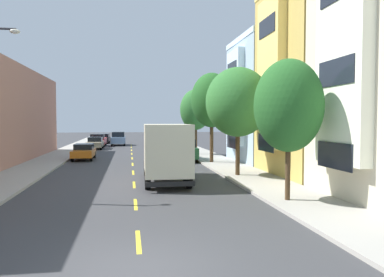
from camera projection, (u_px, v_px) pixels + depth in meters
The scene contains 21 objects.
ground_plane at pixel (132, 155), 38.73m from camera, with size 160.00×160.00×0.00m, color #38383A.
sidewalk_left at pixel (55, 158), 35.61m from camera, with size 3.20×120.00×0.14m, color #A39E93.
sidewalk_right at pixel (205, 156), 37.90m from camera, with size 3.20×120.00×0.14m, color #A39E93.
lane_centerline_dashes at pixel (132, 161), 33.31m from camera, with size 0.14×47.20×0.01m.
townhouse_second_mustard at pixel (350, 82), 24.53m from camera, with size 10.92×7.87×12.35m.
townhouse_third_powder_blue at pixel (299, 103), 32.57m from camera, with size 11.48×7.87×10.41m.
street_tree_nearest at pixel (288, 106), 16.14m from camera, with size 2.92×2.92×5.97m.
street_tree_second at pixel (238, 102), 23.64m from camera, with size 4.00×4.00×6.67m.
street_tree_third at pixel (212, 100), 31.14m from camera, with size 3.38×3.38×7.27m.
street_tree_farthest at pixel (196, 110), 38.69m from camera, with size 3.16×3.16×6.56m.
delivery_box_truck at pixel (166, 149), 21.77m from camera, with size 2.58×7.18×3.31m.
parked_sedan_silver at pixel (163, 140), 55.03m from camera, with size 1.87×4.53×1.43m.
parked_suv_forest at pixel (184, 150), 33.53m from camera, with size 2.03×4.83×1.93m.
parked_pickup_red at pixel (98, 140), 52.60m from camera, with size 2.05×5.32×1.73m.
parked_sedan_orange at pixel (84, 151), 34.52m from camera, with size 1.80×4.50×1.43m.
parked_wagon_champagne at pixel (95, 143), 47.43m from camera, with size 1.85×4.71×1.50m.
parked_wagon_burgundy at pixel (174, 146), 40.34m from camera, with size 1.92×4.74×1.50m.
parked_sedan_charcoal at pixel (158, 138), 62.38m from camera, with size 1.93×4.55×1.43m.
parked_wagon_black at pixel (104, 138), 59.91m from camera, with size 1.94×4.74×1.50m.
parked_sedan_white at pixel (168, 143), 46.66m from camera, with size 1.80×4.50×1.43m.
moving_sky_sedan at pixel (118, 138), 54.88m from camera, with size 1.95×4.80×1.93m.
Camera 1 is at (-0.23, -9.09, 3.50)m, focal length 35.85 mm.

